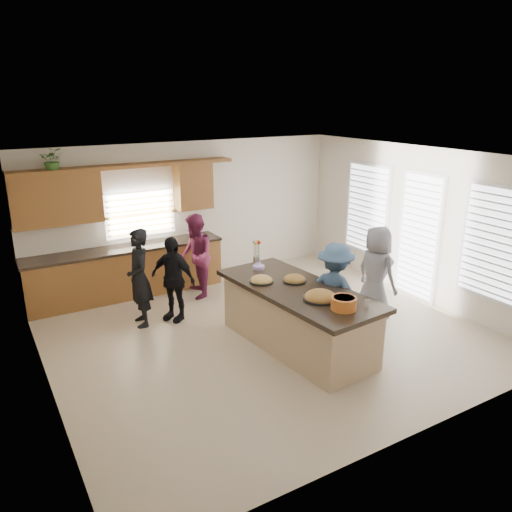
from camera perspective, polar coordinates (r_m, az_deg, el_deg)
floor at (r=8.12m, az=1.11°, el=-8.77°), size 6.50×6.50×0.00m
room_shell at (r=7.46m, az=1.19°, el=4.38°), size 6.52×6.02×2.81m
back_cabinetry at (r=9.61m, az=-15.04°, el=0.75°), size 4.08×0.66×2.46m
right_wall_glazing at (r=9.55m, az=18.33°, el=3.02°), size 0.06×4.00×2.25m
island at (r=7.57m, az=4.71°, el=-7.13°), size 1.40×2.80×0.95m
platter_front at (r=6.99m, az=7.37°, el=-4.70°), size 0.49×0.49×0.20m
platter_mid at (r=7.60m, az=4.43°, el=-2.71°), size 0.37×0.37×0.15m
platter_back at (r=7.55m, az=0.63°, el=-2.80°), size 0.37×0.37×0.15m
salad_bowl at (r=6.69m, az=10.00°, el=-5.27°), size 0.34×0.34×0.17m
clear_cup at (r=6.85m, az=12.59°, el=-5.30°), size 0.07×0.07×0.10m
plate_stack at (r=8.12m, az=0.29°, el=-1.28°), size 0.19×0.19×0.05m
flower_vase at (r=8.15m, az=0.11°, el=0.33°), size 0.14×0.14×0.45m
potted_plant at (r=9.16m, az=-22.23°, el=10.11°), size 0.45×0.41×0.42m
woman_left_back at (r=8.32m, az=-13.19°, el=-2.47°), size 0.45×0.63×1.64m
woman_left_mid at (r=9.33m, az=-6.95°, el=-0.04°), size 0.78×0.90×1.59m
woman_left_front at (r=8.44m, az=-9.50°, el=-2.58°), size 0.76×0.91×1.46m
woman_right_back at (r=7.71m, az=9.00°, el=-4.14°), size 0.94×1.16×1.56m
woman_right_front at (r=8.61m, az=13.56°, el=-1.89°), size 0.56×0.82×1.61m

